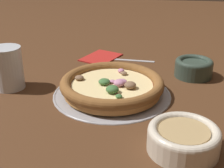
# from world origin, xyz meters

# --- Properties ---
(ground_plane) EXTENTS (3.00, 3.00, 0.00)m
(ground_plane) POSITION_xyz_m (0.00, 0.00, 0.00)
(ground_plane) COLOR #4C2D19
(pizza_tray) EXTENTS (0.30, 0.30, 0.01)m
(pizza_tray) POSITION_xyz_m (0.00, 0.00, 0.00)
(pizza_tray) COLOR #9E9EA3
(pizza_tray) RESTS_ON ground_plane
(pizza) EXTENTS (0.26, 0.26, 0.04)m
(pizza) POSITION_xyz_m (-0.00, -0.00, 0.03)
(pizza) COLOR #BC7F42
(pizza) RESTS_ON pizza_tray
(bowl_near) EXTENTS (0.13, 0.13, 0.05)m
(bowl_near) POSITION_xyz_m (-0.21, -0.17, 0.03)
(bowl_near) COLOR beige
(bowl_near) RESTS_ON ground_plane
(bowl_far) EXTENTS (0.11, 0.11, 0.05)m
(bowl_far) POSITION_xyz_m (0.15, -0.21, 0.03)
(bowl_far) COLOR #334238
(bowl_far) RESTS_ON ground_plane
(drinking_cup) EXTENTS (0.08, 0.08, 0.11)m
(drinking_cup) POSITION_xyz_m (-0.00, 0.27, 0.06)
(drinking_cup) COLOR silver
(drinking_cup) RESTS_ON ground_plane
(napkin) EXTENTS (0.16, 0.14, 0.01)m
(napkin) POSITION_xyz_m (0.27, 0.08, 0.00)
(napkin) COLOR #B2231E
(napkin) RESTS_ON ground_plane
(fork) EXTENTS (0.03, 0.20, 0.00)m
(fork) POSITION_xyz_m (0.26, 0.01, 0.00)
(fork) COLOR #B7B7BC
(fork) RESTS_ON ground_plane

